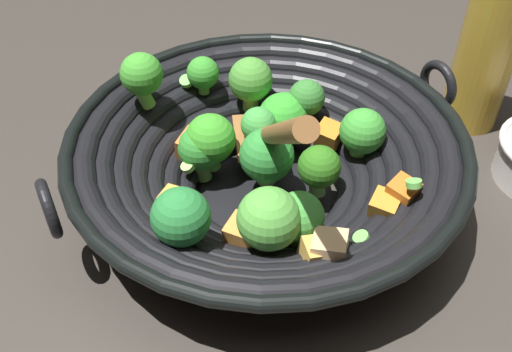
% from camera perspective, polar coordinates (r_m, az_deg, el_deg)
% --- Properties ---
extents(ground_plane, '(4.00, 4.00, 0.00)m').
position_cam_1_polar(ground_plane, '(0.62, 0.98, -2.36)').
color(ground_plane, '#332D28').
extents(wok, '(0.40, 0.42, 0.22)m').
position_cam_1_polar(wok, '(0.58, 0.96, 1.76)').
color(wok, black).
rests_on(wok, ground).
extents(cooking_oil_bottle, '(0.07, 0.07, 0.26)m').
position_cam_1_polar(cooking_oil_bottle, '(0.72, 21.77, 11.87)').
color(cooking_oil_bottle, gold).
rests_on(cooking_oil_bottle, ground).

